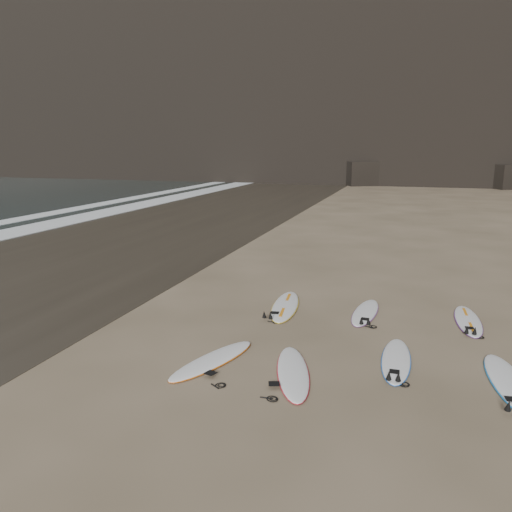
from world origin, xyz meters
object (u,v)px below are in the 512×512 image
(surfboard_5, at_px, (285,306))
(surfboard_1, at_px, (293,372))
(surfboard_6, at_px, (365,312))
(surfboard_0, at_px, (213,360))
(surfboard_2, at_px, (396,360))
(surfboard_7, at_px, (468,320))
(surfboard_3, at_px, (510,383))

(surfboard_5, bearing_deg, surfboard_1, -80.43)
(surfboard_1, distance_m, surfboard_6, 3.94)
(surfboard_0, bearing_deg, surfboard_5, 100.85)
(surfboard_2, distance_m, surfboard_5, 3.85)
(surfboard_1, relative_size, surfboard_7, 1.02)
(surfboard_0, xyz_separation_m, surfboard_5, (0.52, 3.65, 0.00))
(surfboard_2, relative_size, surfboard_6, 1.01)
(surfboard_2, height_order, surfboard_3, surfboard_3)
(surfboard_2, xyz_separation_m, surfboard_7, (1.54, 2.82, 0.00))
(surfboard_5, bearing_deg, surfboard_0, -104.94)
(surfboard_2, relative_size, surfboard_3, 0.89)
(surfboard_0, height_order, surfboard_3, surfboard_3)
(surfboard_0, height_order, surfboard_5, surfboard_5)
(surfboard_5, bearing_deg, surfboard_3, -38.64)
(surfboard_6, bearing_deg, surfboard_3, -43.74)
(surfboard_0, distance_m, surfboard_1, 1.61)
(surfboard_6, bearing_deg, surfboard_0, -119.40)
(surfboard_0, bearing_deg, surfboard_6, 75.07)
(surfboard_0, relative_size, surfboard_6, 1.05)
(surfboard_0, height_order, surfboard_2, surfboard_0)
(surfboard_2, height_order, surfboard_7, surfboard_7)
(surfboard_1, xyz_separation_m, surfboard_2, (1.78, 1.13, -0.00))
(surfboard_1, bearing_deg, surfboard_5, 89.47)
(surfboard_1, xyz_separation_m, surfboard_7, (3.32, 3.94, -0.00))
(surfboard_1, xyz_separation_m, surfboard_3, (3.72, 0.71, 0.00))
(surfboard_1, height_order, surfboard_6, surfboard_1)
(surfboard_3, distance_m, surfboard_7, 3.26)
(surfboard_6, bearing_deg, surfboard_5, -171.66)
(surfboard_0, xyz_separation_m, surfboard_7, (4.93, 3.90, -0.00))
(surfboard_3, distance_m, surfboard_5, 5.65)
(surfboard_0, relative_size, surfboard_3, 0.92)
(surfboard_3, bearing_deg, surfboard_5, 141.35)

